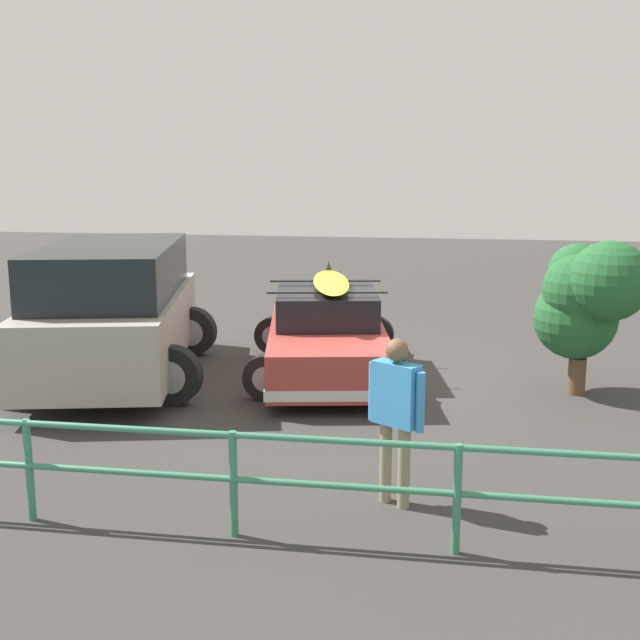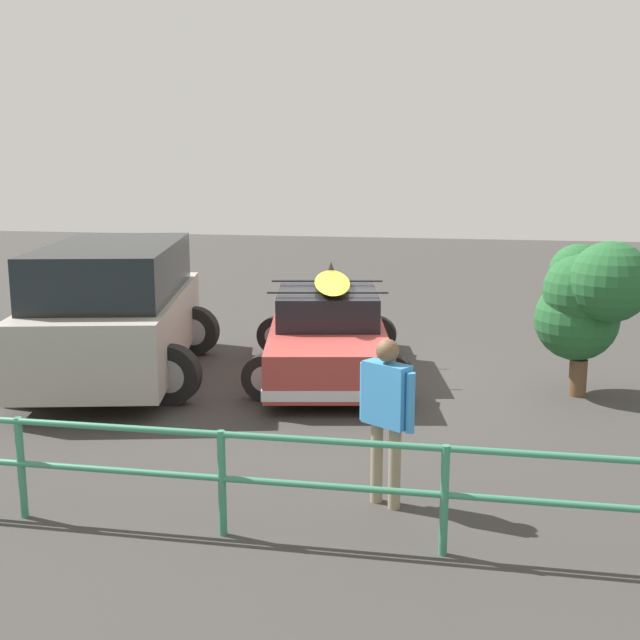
{
  "view_description": "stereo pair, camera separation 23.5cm",
  "coord_description": "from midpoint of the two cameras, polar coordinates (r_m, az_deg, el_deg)",
  "views": [
    {
      "loc": [
        -1.31,
        11.4,
        3.16
      ],
      "look_at": [
        0.49,
        0.47,
        0.95
      ],
      "focal_mm": 45.0,
      "sensor_mm": 36.0,
      "label": 1
    },
    {
      "loc": [
        -1.54,
        11.36,
        3.16
      ],
      "look_at": [
        0.49,
        0.47,
        0.95
      ],
      "focal_mm": 45.0,
      "sensor_mm": 36.0,
      "label": 2
    }
  ],
  "objects": [
    {
      "name": "bush_near_left",
      "position": [
        11.28,
        17.84,
        1.48
      ],
      "size": [
        1.42,
        1.51,
        2.16
      ],
      "color": "brown",
      "rests_on": "ground"
    },
    {
      "name": "suv_car",
      "position": [
        12.07,
        -14.97,
        0.67
      ],
      "size": [
        3.32,
        4.95,
        1.98
      ],
      "color": "#9E998E",
      "rests_on": "ground"
    },
    {
      "name": "ground_plane",
      "position": [
        11.9,
        2.15,
        -4.17
      ],
      "size": [
        44.0,
        44.0,
        0.02
      ],
      "primitive_type": "cube",
      "color": "#383533",
      "rests_on": "ground"
    },
    {
      "name": "person_bystander",
      "position": [
        7.38,
        4.5,
        -6.15
      ],
      "size": [
        0.53,
        0.4,
        1.59
      ],
      "color": "gray",
      "rests_on": "ground"
    },
    {
      "name": "railing_fence",
      "position": [
        6.71,
        0.61,
        -10.81
      ],
      "size": [
        9.41,
        0.11,
        0.94
      ],
      "color": "#387F5B",
      "rests_on": "ground"
    },
    {
      "name": "sedan_car",
      "position": [
        11.98,
        -0.09,
        -1.0
      ],
      "size": [
        2.76,
        4.51,
        1.55
      ],
      "color": "#9E3833",
      "rests_on": "ground"
    }
  ]
}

